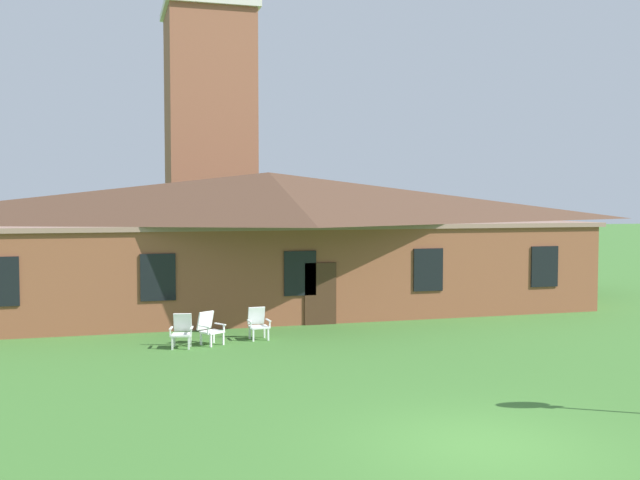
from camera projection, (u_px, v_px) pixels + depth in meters
ground_plane at (482, 446)px, 12.61m from camera, size 200.00×200.00×0.00m
brick_building at (269, 238)px, 29.41m from camera, size 24.15×10.40×5.31m
dome_tower at (210, 106)px, 42.54m from camera, size 5.18×5.18×20.91m
lawn_chair_by_porch at (182, 330)px, 21.05m from camera, size 0.72×0.77×0.96m
lawn_chair_near_door at (209, 327)px, 21.46m from camera, size 0.84×0.86×0.96m
lawn_chair_left_end at (258, 323)px, 22.32m from camera, size 0.67×0.70×0.96m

